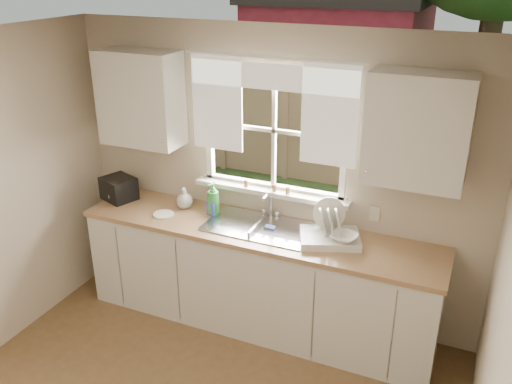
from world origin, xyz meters
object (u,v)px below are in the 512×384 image
at_px(dish_rack, 330,234).
at_px(soap_bottle_a, 213,198).
at_px(cup, 115,196).
at_px(black_appliance, 119,188).

distance_m(dish_rack, soap_bottle_a, 1.06).
bearing_deg(dish_rack, cup, -178.26).
height_order(dish_rack, cup, dish_rack).
height_order(soap_bottle_a, black_appliance, soap_bottle_a).
bearing_deg(soap_bottle_a, black_appliance, -164.09).
bearing_deg(dish_rack, soap_bottle_a, 176.34).
xyz_separation_m(cup, black_appliance, (0.00, 0.06, 0.05)).
distance_m(dish_rack, black_appliance, 2.00).
relative_size(cup, black_appliance, 0.45).
xyz_separation_m(soap_bottle_a, cup, (-0.94, -0.13, -0.10)).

